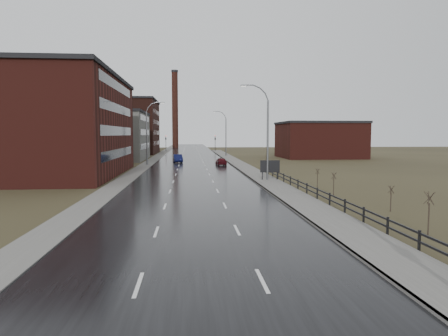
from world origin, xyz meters
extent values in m
cube|color=black|center=(0.00, 60.00, 0.03)|extent=(14.00, 300.00, 0.06)
cube|color=#595651|center=(8.60, 35.00, 0.09)|extent=(3.20, 180.00, 0.18)
cube|color=slate|center=(7.08, 35.00, 0.09)|extent=(0.16, 180.00, 0.18)
cube|color=#595651|center=(-8.20, 60.00, 0.06)|extent=(2.40, 260.00, 0.12)
cube|color=#471914|center=(-21.00, 45.00, 6.50)|extent=(22.00, 28.00, 13.00)
cube|color=black|center=(-21.00, 45.00, 13.25)|extent=(22.44, 28.56, 0.50)
cube|color=black|center=(-10.02, 45.00, 3.00)|extent=(0.06, 22.40, 1.20)
cube|color=black|center=(-10.02, 45.00, 6.00)|extent=(0.06, 22.40, 1.20)
cube|color=black|center=(-10.02, 45.00, 9.00)|extent=(0.06, 22.40, 1.20)
cube|color=black|center=(-10.02, 45.00, 12.00)|extent=(0.06, 22.40, 1.20)
cube|color=slate|center=(-18.00, 78.00, 5.00)|extent=(16.00, 20.00, 10.00)
cube|color=black|center=(-18.00, 78.00, 10.25)|extent=(16.32, 20.40, 0.50)
cube|color=black|center=(-10.02, 78.00, 3.00)|extent=(0.06, 16.00, 1.20)
cube|color=black|center=(-10.02, 78.00, 6.00)|extent=(0.06, 16.00, 1.20)
cube|color=black|center=(-10.02, 78.00, 9.00)|extent=(0.06, 16.00, 1.20)
cube|color=#331611|center=(-23.00, 108.00, 7.50)|extent=(26.00, 24.00, 15.00)
cube|color=black|center=(-23.00, 108.00, 15.25)|extent=(26.52, 24.48, 0.50)
cube|color=black|center=(-10.02, 108.00, 3.00)|extent=(0.06, 19.20, 1.20)
cube|color=black|center=(-10.02, 108.00, 6.00)|extent=(0.06, 19.20, 1.20)
cube|color=black|center=(-10.02, 108.00, 9.00)|extent=(0.06, 19.20, 1.20)
cube|color=black|center=(-10.02, 108.00, 12.00)|extent=(0.06, 19.20, 1.20)
cube|color=#471914|center=(30.30, 82.00, 4.00)|extent=(18.00, 16.00, 8.00)
cube|color=black|center=(30.30, 82.00, 8.25)|extent=(18.36, 16.32, 0.50)
cylinder|color=#331611|center=(-6.00, 150.00, 15.00)|extent=(2.40, 2.40, 30.00)
cylinder|color=black|center=(-6.00, 150.00, 30.30)|extent=(2.70, 2.70, 0.80)
cylinder|color=slate|center=(8.80, 36.00, 4.75)|extent=(0.24, 0.24, 9.50)
cylinder|color=slate|center=(8.63, 36.00, 9.90)|extent=(0.51, 0.14, 0.98)
cylinder|color=slate|center=(8.16, 36.00, 10.62)|extent=(0.81, 0.14, 0.81)
cylinder|color=slate|center=(7.44, 36.00, 11.09)|extent=(0.98, 0.14, 0.51)
cylinder|color=slate|center=(6.60, 36.00, 11.26)|extent=(1.01, 0.14, 0.14)
cube|color=slate|center=(5.91, 36.00, 11.21)|extent=(0.70, 0.28, 0.18)
cube|color=silver|center=(5.91, 36.00, 11.11)|extent=(0.50, 0.20, 0.04)
cylinder|color=slate|center=(-8.00, 62.00, 4.75)|extent=(0.24, 0.24, 9.50)
cylinder|color=slate|center=(-7.83, 62.00, 9.90)|extent=(0.51, 0.14, 0.98)
cylinder|color=slate|center=(-7.36, 62.00, 10.62)|extent=(0.81, 0.14, 0.81)
cylinder|color=slate|center=(-6.64, 62.00, 11.09)|extent=(0.98, 0.14, 0.51)
cylinder|color=slate|center=(-5.80, 62.00, 11.26)|extent=(1.01, 0.14, 0.14)
cube|color=slate|center=(-5.11, 62.00, 11.21)|extent=(0.70, 0.28, 0.18)
cube|color=silver|center=(-5.11, 62.00, 11.11)|extent=(0.50, 0.20, 0.04)
cylinder|color=slate|center=(8.80, 90.00, 4.75)|extent=(0.24, 0.24, 9.50)
cylinder|color=slate|center=(8.63, 90.00, 9.90)|extent=(0.51, 0.14, 0.98)
cylinder|color=slate|center=(8.16, 90.00, 10.62)|extent=(0.81, 0.14, 0.81)
cylinder|color=slate|center=(7.44, 90.00, 11.09)|extent=(0.98, 0.14, 0.51)
cylinder|color=slate|center=(6.60, 90.00, 11.26)|extent=(1.01, 0.14, 0.14)
cube|color=slate|center=(5.91, 90.00, 11.21)|extent=(0.70, 0.28, 0.18)
cube|color=silver|center=(5.91, 90.00, 11.11)|extent=(0.50, 0.20, 0.04)
cube|color=black|center=(10.30, 7.00, 0.55)|extent=(0.10, 0.10, 1.10)
cube|color=black|center=(10.30, 10.00, 0.55)|extent=(0.10, 0.10, 1.10)
cube|color=black|center=(10.30, 13.00, 0.55)|extent=(0.10, 0.10, 1.10)
cube|color=black|center=(10.30, 16.00, 0.55)|extent=(0.10, 0.10, 1.10)
cube|color=black|center=(10.30, 19.00, 0.55)|extent=(0.10, 0.10, 1.10)
cube|color=black|center=(10.30, 22.00, 0.55)|extent=(0.10, 0.10, 1.10)
cube|color=black|center=(10.30, 25.00, 0.55)|extent=(0.10, 0.10, 1.10)
cube|color=black|center=(10.30, 28.00, 0.55)|extent=(0.10, 0.10, 1.10)
cube|color=black|center=(10.30, 31.00, 0.55)|extent=(0.10, 0.10, 1.10)
cube|color=black|center=(10.30, 34.00, 0.55)|extent=(0.10, 0.10, 1.10)
cube|color=black|center=(10.30, 37.00, 0.55)|extent=(0.10, 0.10, 1.10)
cube|color=black|center=(10.30, 40.00, 0.55)|extent=(0.10, 0.10, 1.10)
cube|color=black|center=(10.30, 43.00, 0.55)|extent=(0.10, 0.10, 1.10)
cube|color=black|center=(10.30, 18.50, 0.95)|extent=(0.08, 53.00, 0.10)
cube|color=black|center=(10.30, 18.50, 0.55)|extent=(0.08, 53.00, 0.10)
cylinder|color=#382D23|center=(12.72, 10.15, 0.90)|extent=(0.08, 0.08, 1.79)
cylinder|color=#382D23|center=(12.77, 10.15, 2.06)|extent=(0.04, 0.61, 0.71)
cylinder|color=#382D23|center=(12.73, 10.19, 2.06)|extent=(0.57, 0.23, 0.72)
cylinder|color=#382D23|center=(12.68, 10.18, 2.06)|extent=(0.34, 0.51, 0.73)
cylinder|color=#382D23|center=(12.68, 10.12, 2.06)|extent=(0.34, 0.51, 0.73)
cylinder|color=#382D23|center=(12.73, 10.10, 2.06)|extent=(0.57, 0.23, 0.72)
cylinder|color=#382D23|center=(14.05, 16.84, 0.70)|extent=(0.08, 0.08, 1.39)
cylinder|color=#382D23|center=(14.10, 16.84, 1.60)|extent=(0.04, 0.48, 0.56)
cylinder|color=#382D23|center=(14.07, 16.89, 1.60)|extent=(0.45, 0.18, 0.56)
cylinder|color=#382D23|center=(14.01, 16.87, 1.60)|extent=(0.28, 0.40, 0.57)
cylinder|color=#382D23|center=(14.01, 16.81, 1.60)|extent=(0.28, 0.40, 0.57)
cylinder|color=#382D23|center=(14.07, 16.79, 1.60)|extent=(0.45, 0.18, 0.56)
cylinder|color=#382D23|center=(12.57, 24.31, 0.79)|extent=(0.08, 0.08, 1.59)
cylinder|color=#382D23|center=(12.62, 24.31, 1.83)|extent=(0.04, 0.54, 0.63)
cylinder|color=#382D23|center=(12.59, 24.36, 1.83)|extent=(0.51, 0.21, 0.64)
cylinder|color=#382D23|center=(12.53, 24.34, 1.83)|extent=(0.31, 0.46, 0.65)
cylinder|color=#382D23|center=(12.53, 24.28, 1.83)|extent=(0.31, 0.46, 0.65)
cylinder|color=#382D23|center=(12.59, 24.27, 1.83)|extent=(0.51, 0.21, 0.64)
cylinder|color=#382D23|center=(13.07, 30.43, 0.72)|extent=(0.08, 0.08, 1.44)
cylinder|color=#382D23|center=(13.12, 30.43, 1.66)|extent=(0.04, 0.49, 0.57)
cylinder|color=#382D23|center=(13.08, 30.48, 1.66)|extent=(0.47, 0.19, 0.58)
cylinder|color=#382D23|center=(13.03, 30.46, 1.66)|extent=(0.28, 0.42, 0.59)
cylinder|color=#382D23|center=(13.03, 30.40, 1.66)|extent=(0.28, 0.42, 0.59)
cylinder|color=#382D23|center=(13.08, 30.38, 1.66)|extent=(0.47, 0.19, 0.58)
cube|color=black|center=(8.20, 36.07, 0.90)|extent=(0.10, 0.10, 1.80)
cube|color=black|center=(10.00, 36.07, 0.90)|extent=(0.10, 0.10, 1.80)
cube|color=silver|center=(9.10, 36.02, 1.77)|extent=(2.24, 0.08, 1.34)
cube|color=black|center=(9.10, 35.97, 1.77)|extent=(2.34, 0.04, 1.44)
cylinder|color=black|center=(-8.00, 120.00, 2.60)|extent=(0.16, 0.16, 5.20)
imported|color=black|center=(-8.00, 120.00, 4.75)|extent=(0.58, 2.73, 1.10)
sphere|color=#FF190C|center=(-8.00, 119.85, 5.05)|extent=(0.18, 0.18, 0.18)
cylinder|color=black|center=(8.00, 120.00, 2.60)|extent=(0.16, 0.16, 5.20)
imported|color=black|center=(8.00, 120.00, 4.75)|extent=(0.58, 2.73, 1.10)
sphere|color=#FF190C|center=(8.00, 119.85, 5.05)|extent=(0.18, 0.18, 0.18)
imported|color=#0A0E36|center=(-2.70, 68.16, 0.78)|extent=(2.16, 4.88, 1.56)
imported|color=#440B11|center=(5.20, 60.07, 0.70)|extent=(1.91, 4.18, 1.39)
camera|label=1|loc=(-0.39, -10.45, 5.57)|focal=32.00mm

